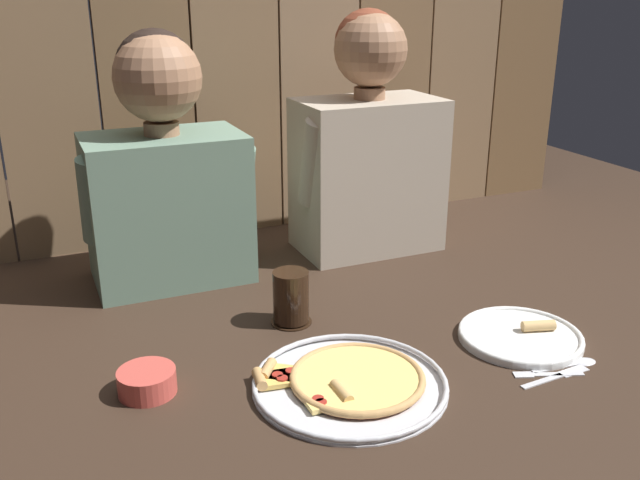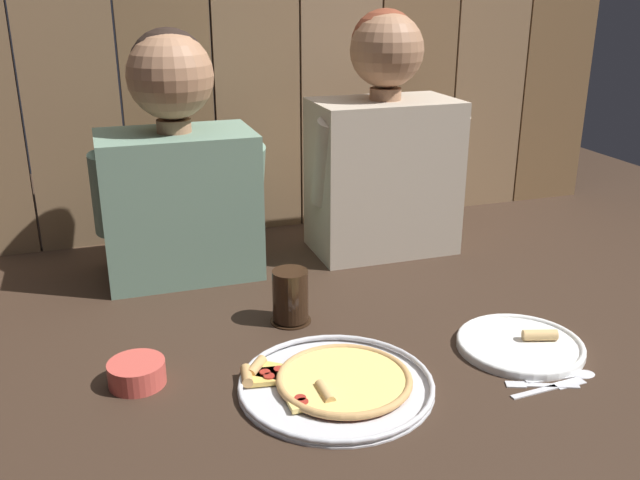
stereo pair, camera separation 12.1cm
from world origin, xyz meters
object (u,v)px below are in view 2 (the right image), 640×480
object	(u,v)px
pizza_tray	(336,382)
dinner_plate	(520,344)
diner_right	(384,146)
drinking_glass	(290,297)
dipping_bowl	(137,372)
diner_left	(177,166)

from	to	relation	value
pizza_tray	dinner_plate	size ratio (longest dim) A/B	1.41
diner_right	dinner_plate	bearing A→B (deg)	-85.99
drinking_glass	dipping_bowl	bearing A→B (deg)	-155.55
dipping_bowl	diner_left	world-z (taller)	diner_left
diner_left	drinking_glass	bearing A→B (deg)	-62.87
diner_left	diner_right	size ratio (longest dim) A/B	0.94
drinking_glass	diner_left	world-z (taller)	diner_left
dipping_bowl	diner_left	xyz separation A→B (m)	(0.15, 0.50, 0.25)
diner_left	dipping_bowl	bearing A→B (deg)	-107.19
dipping_bowl	drinking_glass	bearing A→B (deg)	24.45
pizza_tray	drinking_glass	size ratio (longest dim) A/B	3.01
dinner_plate	dipping_bowl	size ratio (longest dim) A/B	2.42
dinner_plate	drinking_glass	world-z (taller)	drinking_glass
drinking_glass	diner_right	distance (m)	0.54
diner_left	diner_right	world-z (taller)	diner_right
drinking_glass	diner_right	world-z (taller)	diner_right
pizza_tray	dinner_plate	distance (m)	0.39
pizza_tray	diner_left	xyz separation A→B (m)	(-0.18, 0.62, 0.26)
dinner_plate	diner_right	bearing A→B (deg)	94.01
pizza_tray	dinner_plate	xyz separation A→B (m)	(0.39, 0.02, -0.00)
pizza_tray	diner_left	distance (m)	0.70
dinner_plate	dipping_bowl	bearing A→B (deg)	171.63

